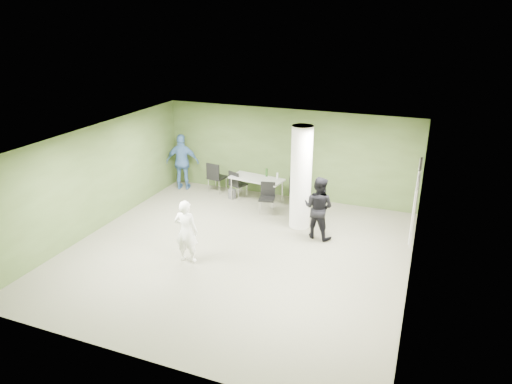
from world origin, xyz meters
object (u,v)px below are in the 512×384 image
at_px(folding_table, 257,179).
at_px(woman_white, 186,231).
at_px(man_black, 318,208).
at_px(man_blue, 183,162).
at_px(chair_back_left, 215,175).

distance_m(folding_table, woman_white, 4.01).
relative_size(folding_table, man_black, 1.04).
xyz_separation_m(woman_white, man_blue, (-2.49, 4.20, 0.16)).
bearing_deg(woman_white, chair_back_left, -77.95).
height_order(folding_table, man_black, man_black).
xyz_separation_m(folding_table, man_black, (2.33, -1.69, 0.10)).
height_order(chair_back_left, man_black, man_black).
relative_size(woman_white, man_blue, 0.83).
bearing_deg(man_black, woman_white, 54.25).
relative_size(folding_table, man_blue, 0.93).
distance_m(folding_table, chair_back_left, 1.56).
height_order(man_black, man_blue, man_blue).
xyz_separation_m(chair_back_left, woman_white, (1.33, -4.25, 0.17)).
xyz_separation_m(folding_table, man_blue, (-2.69, 0.19, 0.20)).
height_order(woman_white, man_blue, man_blue).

